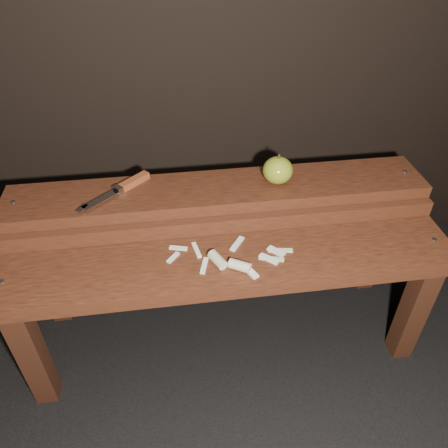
{
  "coord_description": "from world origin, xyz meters",
  "views": [
    {
      "loc": [
        -0.13,
        -0.86,
        1.19
      ],
      "look_at": [
        0.0,
        0.06,
        0.45
      ],
      "focal_mm": 35.0,
      "sensor_mm": 36.0,
      "label": 1
    }
  ],
  "objects": [
    {
      "name": "knife",
      "position": [
        -0.26,
        0.19,
        0.51
      ],
      "size": [
        0.19,
        0.17,
        0.02
      ],
      "color": "brown",
      "rests_on": "bench_rear_tier"
    },
    {
      "name": "bench_rear_tier",
      "position": [
        0.0,
        0.17,
        0.41
      ],
      "size": [
        1.2,
        0.21,
        0.5
      ],
      "color": "#33170C",
      "rests_on": "ground"
    },
    {
      "name": "apple",
      "position": [
        0.17,
        0.17,
        0.54
      ],
      "size": [
        0.09,
        0.09,
        0.09
      ],
      "color": "olive",
      "rests_on": "bench_rear_tier"
    },
    {
      "name": "bench_front_tier",
      "position": [
        0.0,
        -0.06,
        0.35
      ],
      "size": [
        1.2,
        0.2,
        0.42
      ],
      "color": "#33170C",
      "rests_on": "ground"
    },
    {
      "name": "apple_scraps",
      "position": [
        0.0,
        -0.06,
        0.43
      ],
      "size": [
        0.33,
        0.16,
        0.03
      ],
      "color": "beige",
      "rests_on": "bench_front_tier"
    },
    {
      "name": "ground",
      "position": [
        0.0,
        0.0,
        0.0
      ],
      "size": [
        60.0,
        60.0,
        0.0
      ],
      "primitive_type": "plane",
      "color": "black"
    }
  ]
}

